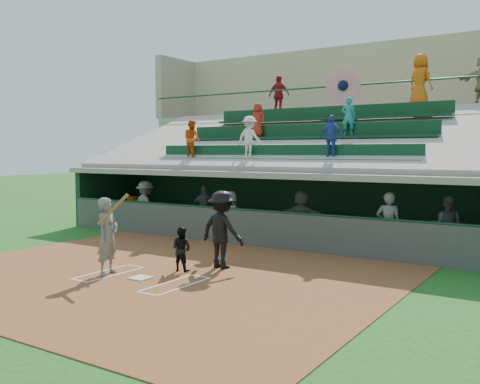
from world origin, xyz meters
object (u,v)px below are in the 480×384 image
Objects in this scene: batter_at_plate at (108,236)px; catcher at (181,249)px; water_cooler at (132,202)px; home_plate at (141,278)px; white_table at (131,216)px.

batter_at_plate is 1.81× the size of catcher.
batter_at_plate reaches higher than water_cooler.
water_cooler reaches higher than catcher.
home_plate is 8.97m from water_cooler.
white_table is (-5.48, 6.36, -0.54)m from batter_at_plate.
water_cooler is at bearing 135.36° from home_plate.
home_plate is at bearing -44.64° from water_cooler.
batter_at_plate is 1.77m from catcher.
catcher is 2.61× the size of water_cooler.
catcher is 1.31× the size of white_table.
white_table is at bearing 130.74° from batter_at_plate.
catcher is at bearing -37.80° from water_cooler.
catcher is 8.38m from water_cooler.
batter_at_plate is (-0.94, -0.10, 0.90)m from home_plate.
home_plate is at bearing -67.93° from white_table.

